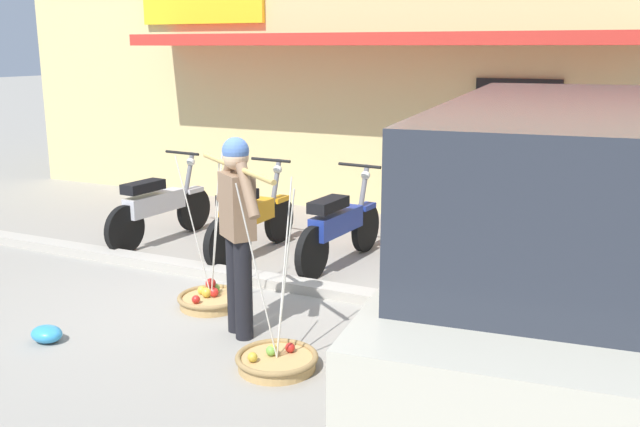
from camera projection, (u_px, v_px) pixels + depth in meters
ground_plane at (238, 308)px, 6.55m from camera, size 90.00×90.00×0.00m
sidewalk_curb at (274, 281)px, 7.16m from camera, size 20.00×0.24×0.10m
fruit_vendor at (238, 224)px, 5.74m from camera, size 1.22×0.92×1.70m
fruit_basket_left_side at (211, 298)px, 6.59m from camera, size 0.64×0.64×1.45m
fruit_basket_right_side at (277, 359)px, 5.32m from camera, size 0.64×0.64×1.45m
motorcycle_nearest_shop at (159, 207)px, 8.70m from camera, size 0.54×1.82×1.09m
motorcycle_second_in_row at (250, 218)px, 8.13m from camera, size 0.54×1.82×1.09m
motorcycle_third_in_row at (339, 226)px, 7.75m from camera, size 0.54×1.82×1.09m
parked_truck at (592, 256)px, 4.34m from camera, size 2.51×4.96×2.10m
storefront_building at (430, 65)px, 11.99m from camera, size 13.00×6.00×4.20m
plastic_litter_bag at (47, 334)px, 5.80m from camera, size 0.28×0.22×0.14m
wooden_crate at (522, 254)px, 7.73m from camera, size 0.44×0.36×0.32m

